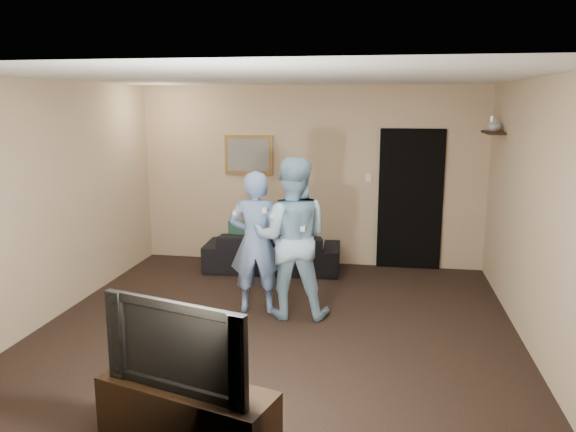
% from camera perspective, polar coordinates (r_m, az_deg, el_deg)
% --- Properties ---
extents(ground, '(5.00, 5.00, 0.00)m').
position_cam_1_polar(ground, '(6.14, -1.02, -11.12)').
color(ground, black).
rests_on(ground, ground).
extents(ceiling, '(5.00, 5.00, 0.04)m').
position_cam_1_polar(ceiling, '(5.67, -1.11, 13.91)').
color(ceiling, silver).
rests_on(ceiling, wall_back).
extents(wall_back, '(5.00, 0.04, 2.60)m').
position_cam_1_polar(wall_back, '(8.20, 2.21, 4.06)').
color(wall_back, tan).
rests_on(wall_back, ground).
extents(wall_front, '(5.00, 0.04, 2.60)m').
position_cam_1_polar(wall_front, '(3.41, -8.99, -6.75)').
color(wall_front, tan).
rests_on(wall_front, ground).
extents(wall_left, '(0.04, 5.00, 2.60)m').
position_cam_1_polar(wall_left, '(6.69, -22.60, 1.49)').
color(wall_left, tan).
rests_on(wall_left, ground).
extents(wall_right, '(0.04, 5.00, 2.60)m').
position_cam_1_polar(wall_right, '(5.85, 23.78, 0.06)').
color(wall_right, tan).
rests_on(wall_right, ground).
extents(sofa, '(1.94, 0.85, 0.55)m').
position_cam_1_polar(sofa, '(8.00, -1.59, -3.60)').
color(sofa, black).
rests_on(sofa, ground).
extents(throw_pillow, '(0.44, 0.23, 0.42)m').
position_cam_1_polar(throw_pillow, '(8.04, -4.54, -2.06)').
color(throw_pillow, '#164334').
rests_on(throw_pillow, sofa).
extents(painting_frame, '(0.72, 0.05, 0.57)m').
position_cam_1_polar(painting_frame, '(8.31, -3.99, 6.22)').
color(painting_frame, olive).
rests_on(painting_frame, wall_back).
extents(painting_canvas, '(0.62, 0.01, 0.47)m').
position_cam_1_polar(painting_canvas, '(8.29, -4.04, 6.20)').
color(painting_canvas, slate).
rests_on(painting_canvas, painting_frame).
extents(doorway, '(0.90, 0.06, 2.00)m').
position_cam_1_polar(doorway, '(8.16, 12.32, 1.63)').
color(doorway, black).
rests_on(doorway, ground).
extents(light_switch, '(0.08, 0.02, 0.12)m').
position_cam_1_polar(light_switch, '(8.11, 8.16, 3.87)').
color(light_switch, silver).
rests_on(light_switch, wall_back).
extents(wall_shelf, '(0.20, 0.60, 0.03)m').
position_cam_1_polar(wall_shelf, '(7.49, 20.12, 7.97)').
color(wall_shelf, black).
rests_on(wall_shelf, wall_right).
extents(shelf_vase, '(0.16, 0.16, 0.17)m').
position_cam_1_polar(shelf_vase, '(7.44, 20.24, 8.71)').
color(shelf_vase, '#A5A6AA').
rests_on(shelf_vase, wall_shelf).
extents(shelf_figurine, '(0.06, 0.06, 0.18)m').
position_cam_1_polar(shelf_figurine, '(7.62, 20.00, 8.82)').
color(shelf_figurine, silver).
rests_on(shelf_figurine, wall_shelf).
extents(tv_console, '(1.33, 0.76, 0.45)m').
position_cam_1_polar(tv_console, '(4.15, -10.21, -19.31)').
color(tv_console, black).
rests_on(tv_console, ground).
extents(television, '(1.09, 0.45, 0.63)m').
position_cam_1_polar(television, '(3.90, -10.50, -12.43)').
color(television, black).
rests_on(television, tv_console).
extents(wii_player_left, '(0.64, 0.52, 1.62)m').
position_cam_1_polar(wii_player_left, '(6.33, -3.32, -2.68)').
color(wii_player_left, '#718DC3').
rests_on(wii_player_left, ground).
extents(wii_player_right, '(0.91, 0.73, 1.79)m').
position_cam_1_polar(wii_player_right, '(6.18, 0.36, -2.24)').
color(wii_player_right, '#9DC9E4').
rests_on(wii_player_right, ground).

